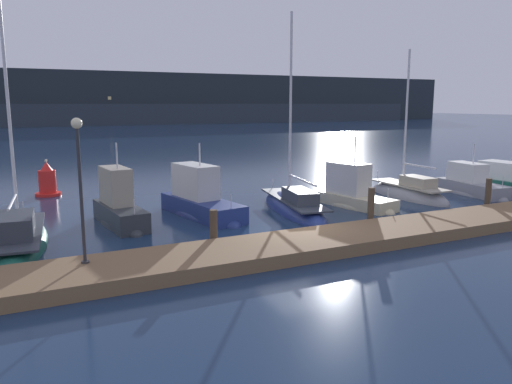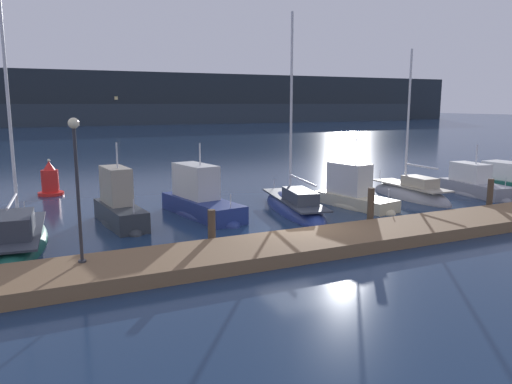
{
  "view_description": "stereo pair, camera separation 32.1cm",
  "coord_description": "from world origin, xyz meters",
  "px_view_note": "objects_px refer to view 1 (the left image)",
  "views": [
    {
      "loc": [
        -9.79,
        -16.21,
        5.16
      ],
      "look_at": [
        0.0,
        3.78,
        1.2
      ],
      "focal_mm": 35.0,
      "sensor_mm": 36.0,
      "label": 1
    },
    {
      "loc": [
        -9.5,
        -16.35,
        5.16
      ],
      "look_at": [
        0.0,
        3.78,
        1.2
      ],
      "focal_mm": 35.0,
      "sensor_mm": 36.0,
      "label": 2
    }
  ],
  "objects_px": {
    "channel_buoy": "(47,182)",
    "dock_lamppost": "(79,168)",
    "sailboat_berth_3": "(18,241)",
    "motorboat_berth_5": "(201,206)",
    "motorboat_berth_7": "(353,198)",
    "motorboat_berth_4": "(120,214)",
    "sailboat_berth_6": "(294,209)",
    "sailboat_berth_8": "(408,196)",
    "motorboat_berth_9": "(471,188)"
  },
  "relations": [
    {
      "from": "sailboat_berth_8",
      "to": "motorboat_berth_5",
      "type": "bearing_deg",
      "value": 176.1
    },
    {
      "from": "sailboat_berth_8",
      "to": "sailboat_berth_6",
      "type": "bearing_deg",
      "value": -177.51
    },
    {
      "from": "motorboat_berth_9",
      "to": "sailboat_berth_6",
      "type": "bearing_deg",
      "value": 177.96
    },
    {
      "from": "motorboat_berth_5",
      "to": "sailboat_berth_8",
      "type": "height_order",
      "value": "sailboat_berth_8"
    },
    {
      "from": "sailboat_berth_6",
      "to": "motorboat_berth_7",
      "type": "bearing_deg",
      "value": -3.89
    },
    {
      "from": "channel_buoy",
      "to": "dock_lamppost",
      "type": "xyz_separation_m",
      "value": [
        0.06,
        -15.13,
        2.53
      ]
    },
    {
      "from": "motorboat_berth_4",
      "to": "dock_lamppost",
      "type": "height_order",
      "value": "dock_lamppost"
    },
    {
      "from": "dock_lamppost",
      "to": "motorboat_berth_4",
      "type": "bearing_deg",
      "value": 70.39
    },
    {
      "from": "sailboat_berth_3",
      "to": "sailboat_berth_8",
      "type": "bearing_deg",
      "value": 2.37
    },
    {
      "from": "sailboat_berth_3",
      "to": "dock_lamppost",
      "type": "distance_m",
      "value": 6.02
    },
    {
      "from": "motorboat_berth_5",
      "to": "channel_buoy",
      "type": "bearing_deg",
      "value": 124.77
    },
    {
      "from": "motorboat_berth_7",
      "to": "sailboat_berth_8",
      "type": "relative_size",
      "value": 0.58
    },
    {
      "from": "sailboat_berth_8",
      "to": "channel_buoy",
      "type": "bearing_deg",
      "value": 152.11
    },
    {
      "from": "sailboat_berth_3",
      "to": "motorboat_berth_7",
      "type": "height_order",
      "value": "sailboat_berth_3"
    },
    {
      "from": "motorboat_berth_7",
      "to": "dock_lamppost",
      "type": "distance_m",
      "value": 14.88
    },
    {
      "from": "dock_lamppost",
      "to": "motorboat_berth_9",
      "type": "bearing_deg",
      "value": 12.52
    },
    {
      "from": "sailboat_berth_6",
      "to": "sailboat_berth_8",
      "type": "xyz_separation_m",
      "value": [
        7.58,
        0.33,
        -0.0
      ]
    },
    {
      "from": "motorboat_berth_4",
      "to": "channel_buoy",
      "type": "distance_m",
      "value": 9.17
    },
    {
      "from": "channel_buoy",
      "to": "dock_lamppost",
      "type": "relative_size",
      "value": 0.48
    },
    {
      "from": "motorboat_berth_9",
      "to": "sailboat_berth_3",
      "type": "bearing_deg",
      "value": -179.83
    },
    {
      "from": "motorboat_berth_4",
      "to": "motorboat_berth_5",
      "type": "distance_m",
      "value": 3.76
    },
    {
      "from": "sailboat_berth_3",
      "to": "motorboat_berth_5",
      "type": "relative_size",
      "value": 1.53
    },
    {
      "from": "motorboat_berth_7",
      "to": "motorboat_berth_9",
      "type": "height_order",
      "value": "motorboat_berth_7"
    },
    {
      "from": "motorboat_berth_4",
      "to": "sailboat_berth_8",
      "type": "relative_size",
      "value": 0.54
    },
    {
      "from": "sailboat_berth_6",
      "to": "sailboat_berth_3",
      "type": "bearing_deg",
      "value": -177.7
    },
    {
      "from": "motorboat_berth_5",
      "to": "channel_buoy",
      "type": "distance_m",
      "value": 10.59
    },
    {
      "from": "motorboat_berth_7",
      "to": "sailboat_berth_3",
      "type": "bearing_deg",
      "value": -179.05
    },
    {
      "from": "sailboat_berth_3",
      "to": "motorboat_berth_9",
      "type": "xyz_separation_m",
      "value": [
        23.73,
        0.07,
        0.18
      ]
    },
    {
      "from": "motorboat_berth_5",
      "to": "channel_buoy",
      "type": "xyz_separation_m",
      "value": [
        -6.04,
        8.7,
        0.35
      ]
    },
    {
      "from": "sailboat_berth_3",
      "to": "dock_lamppost",
      "type": "bearing_deg",
      "value": -69.7
    },
    {
      "from": "motorboat_berth_7",
      "to": "sailboat_berth_8",
      "type": "height_order",
      "value": "sailboat_berth_8"
    },
    {
      "from": "dock_lamppost",
      "to": "channel_buoy",
      "type": "bearing_deg",
      "value": 90.21
    },
    {
      "from": "motorboat_berth_4",
      "to": "motorboat_berth_9",
      "type": "xyz_separation_m",
      "value": [
        19.73,
        -1.39,
        -0.14
      ]
    },
    {
      "from": "motorboat_berth_4",
      "to": "motorboat_berth_5",
      "type": "xyz_separation_m",
      "value": [
        3.75,
        0.17,
        -0.04
      ]
    },
    {
      "from": "motorboat_berth_4",
      "to": "motorboat_berth_9",
      "type": "distance_m",
      "value": 19.77
    },
    {
      "from": "motorboat_berth_5",
      "to": "motorboat_berth_9",
      "type": "bearing_deg",
      "value": -5.57
    },
    {
      "from": "sailboat_berth_3",
      "to": "motorboat_berth_9",
      "type": "height_order",
      "value": "sailboat_berth_3"
    },
    {
      "from": "motorboat_berth_9",
      "to": "channel_buoy",
      "type": "distance_m",
      "value": 24.29
    },
    {
      "from": "motorboat_berth_4",
      "to": "motorboat_berth_9",
      "type": "height_order",
      "value": "motorboat_berth_4"
    },
    {
      "from": "channel_buoy",
      "to": "dock_lamppost",
      "type": "distance_m",
      "value": 15.34
    },
    {
      "from": "motorboat_berth_5",
      "to": "sailboat_berth_3",
      "type": "bearing_deg",
      "value": -168.14
    },
    {
      "from": "channel_buoy",
      "to": "sailboat_berth_3",
      "type": "bearing_deg",
      "value": -99.47
    },
    {
      "from": "motorboat_berth_5",
      "to": "dock_lamppost",
      "type": "bearing_deg",
      "value": -132.92
    },
    {
      "from": "channel_buoy",
      "to": "dock_lamppost",
      "type": "bearing_deg",
      "value": -89.79
    },
    {
      "from": "motorboat_berth_4",
      "to": "motorboat_berth_9",
      "type": "bearing_deg",
      "value": -4.02
    },
    {
      "from": "motorboat_berth_7",
      "to": "motorboat_berth_9",
      "type": "xyz_separation_m",
      "value": [
        8.27,
        -0.19,
        -0.07
      ]
    },
    {
      "from": "motorboat_berth_7",
      "to": "dock_lamppost",
      "type": "height_order",
      "value": "dock_lamppost"
    },
    {
      "from": "motorboat_berth_7",
      "to": "channel_buoy",
      "type": "relative_size",
      "value": 2.48
    },
    {
      "from": "sailboat_berth_6",
      "to": "motorboat_berth_9",
      "type": "height_order",
      "value": "sailboat_berth_6"
    },
    {
      "from": "sailboat_berth_6",
      "to": "sailboat_berth_8",
      "type": "distance_m",
      "value": 7.59
    }
  ]
}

